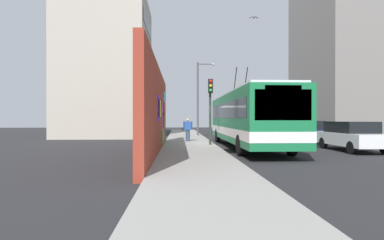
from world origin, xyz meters
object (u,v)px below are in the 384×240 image
city_bus (247,117)px  parked_car_navy (304,131)px  traffic_light (210,100)px  parked_car_white (351,135)px  pedestrian_midblock (188,128)px  street_lamp (200,94)px

city_bus → parked_car_navy: (3.88, -5.20, -0.99)m
city_bus → traffic_light: city_bus is taller
city_bus → parked_car_navy: bearing=-53.3°
parked_car_white → traffic_light: (2.43, 7.35, 2.02)m
parked_car_navy → traffic_light: bearing=116.0°
parked_car_white → pedestrian_midblock: pedestrian_midblock is taller
parked_car_white → parked_car_navy: bearing=0.0°
street_lamp → pedestrian_midblock: bearing=169.7°
parked_car_white → parked_car_navy: (6.02, 0.00, 0.00)m
city_bus → parked_car_navy: 6.56m
parked_car_navy → pedestrian_midblock: pedestrian_midblock is taller
parked_car_white → street_lamp: (12.90, 7.27, 3.28)m
parked_car_navy → parked_car_white: bearing=-180.0°
pedestrian_midblock → street_lamp: bearing=-10.3°
parked_car_navy → traffic_light: 8.42m
street_lamp → parked_car_white: bearing=-150.6°
parked_car_navy → traffic_light: size_ratio=1.23×
traffic_light → street_lamp: street_lamp is taller
parked_car_white → pedestrian_midblock: (5.39, 8.64, 0.24)m
parked_car_navy → pedestrian_midblock: 8.67m
pedestrian_midblock → street_lamp: size_ratio=0.23×
traffic_light → street_lamp: (10.47, -0.08, 1.26)m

